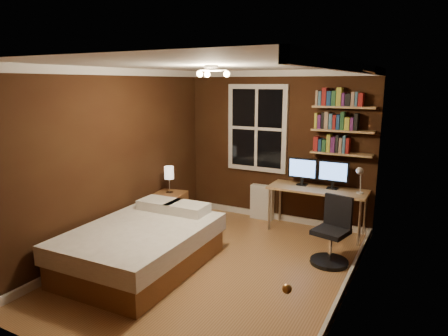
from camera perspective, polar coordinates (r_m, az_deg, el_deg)
The scene contains 24 objects.
floor at distance 5.25m, azimuth -1.10°, elevation -13.94°, with size 4.20×4.20×0.00m, color brown.
wall_back at distance 6.72m, azimuth 7.57°, elevation 2.97°, with size 3.20×0.04×2.50m, color black.
wall_left at distance 5.77m, azimuth -15.20°, elevation 1.14°, with size 0.04×4.20×2.50m, color black.
wall_right at distance 4.31m, azimuth 17.80°, elevation -2.66°, with size 0.04×4.20×2.50m, color black.
ceiling at distance 4.72m, azimuth -1.22°, elevation 14.47°, with size 3.20×4.20×0.02m, color white.
window at distance 6.77m, azimuth 4.75°, elevation 5.67°, with size 1.06×0.06×1.46m, color silver.
door at distance 2.96m, azimuth 11.72°, elevation -13.82°, with size 0.03×0.82×2.05m, color black, non-canonical shape.
door_knob at distance 2.72m, azimuth 8.99°, elevation -16.70°, with size 0.06×0.06×0.06m, color gold.
ceiling_fixture at distance 4.63m, azimuth -1.84°, elevation 13.27°, with size 0.44×0.44×0.18m, color beige, non-canonical shape.
bookshelf_lower at distance 6.31m, azimuth 16.42°, elevation 1.99°, with size 0.92×0.22×0.03m, color tan.
books_row_lower at distance 6.29m, azimuth 16.49°, elevation 3.16°, with size 0.54×0.16×0.23m, color maroon, non-canonical shape.
bookshelf_middle at distance 6.26m, azimuth 16.61°, elevation 5.14°, with size 0.92×0.22×0.03m, color tan.
books_row_middle at distance 6.25m, azimuth 16.68°, elevation 6.33°, with size 0.66×0.16×0.23m, color navy, non-canonical shape.
bookshelf_upper at distance 6.23m, azimuth 16.80°, elevation 8.34°, with size 0.92×0.22×0.03m, color tan.
books_row_upper at distance 6.23m, azimuth 16.88°, elevation 9.53°, with size 0.66×0.16×0.23m, color #23532E, non-canonical shape.
bed at distance 5.24m, azimuth -11.57°, elevation -10.82°, with size 1.47×2.01×0.67m.
nightstand at distance 6.53m, azimuth -7.70°, elevation -5.99°, with size 0.46×0.46×0.58m, color brown.
bedside_lamp at distance 6.39m, azimuth -7.83°, elevation -1.68°, with size 0.15×0.15×0.43m, color #EEE0C9, non-canonical shape.
radiator at distance 6.90m, azimuth 5.48°, elevation -4.86°, with size 0.40×0.14×0.59m, color silver.
desk at distance 6.33m, azimuth 13.19°, elevation -3.38°, with size 1.50×0.56×0.71m.
monitor_left at distance 6.40m, azimuth 11.14°, elevation -0.53°, with size 0.46×0.12×0.44m, color black, non-canonical shape.
monitor_right at distance 6.29m, azimuth 15.32°, elevation -0.97°, with size 0.46×0.12×0.44m, color black, non-canonical shape.
desk_lamp at distance 6.07m, azimuth 18.83°, elevation -1.64°, with size 0.14×0.32×0.44m, color silver, non-canonical shape.
office_chair at distance 5.42m, azimuth 15.15°, elevation -9.80°, with size 0.49×0.49×0.88m.
Camera 1 is at (2.29, -4.12, 2.31)m, focal length 32.00 mm.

